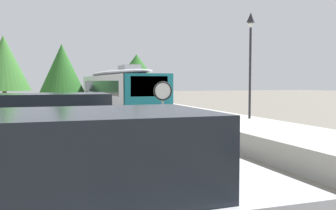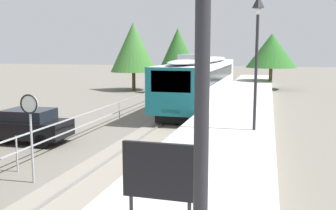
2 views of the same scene
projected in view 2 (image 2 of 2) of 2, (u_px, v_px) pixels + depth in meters
The scene contains 12 objects.
ground_plane at pixel (131, 120), 22.17m from camera, with size 160.00×160.00×0.00m, color #6B665B.
track_rails at pixel (179, 122), 21.39m from camera, with size 3.20×60.00×0.14m.
commuter_train at pixel (202, 77), 28.24m from camera, with size 2.82×19.20×3.74m.
station_platform at pixel (237, 117), 20.48m from camera, with size 3.90×60.00×0.90m, color #B7B5AD.
platform_lamp_mid_platform at pixel (257, 37), 14.60m from camera, with size 0.34×0.34×5.35m.
platform_notice_board at pixel (160, 175), 5.78m from camera, with size 1.20×0.08×1.80m.
speed_limit_sign at pixel (30, 116), 11.32m from camera, with size 0.61×0.10×2.81m.
carpark_fence at pixel (16, 146), 12.57m from camera, with size 0.06×36.06×1.25m.
parked_hatchback_black at pixel (26, 125), 16.58m from camera, with size 4.08×1.95×1.53m.
tree_behind_carpark at pixel (272, 51), 39.23m from camera, with size 5.30×5.30×5.91m.
tree_behind_station_far at pixel (178, 52), 35.51m from camera, with size 4.11×4.11×6.24m.
tree_distant_left at pixel (133, 47), 38.14m from camera, with size 4.74×4.74×6.98m.
Camera 2 is at (4.88, 1.55, 4.11)m, focal length 39.65 mm.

